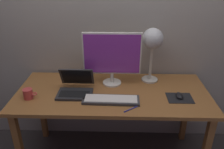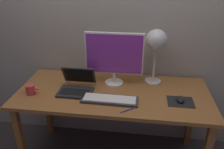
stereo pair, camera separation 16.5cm
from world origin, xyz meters
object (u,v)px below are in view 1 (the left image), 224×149
(laptop, at_px, (76,86))
(desk_lamp, at_px, (153,42))
(coffee_mug, at_px, (28,94))
(pen, at_px, (131,109))
(keyboard_main, at_px, (111,100))
(monitor, at_px, (112,56))
(mouse, at_px, (179,96))

(laptop, xyz_separation_m, desk_lamp, (0.64, 0.23, 0.31))
(desk_lamp, bearing_deg, coffee_mug, -160.93)
(coffee_mug, bearing_deg, desk_lamp, 19.07)
(laptop, bearing_deg, pen, -28.99)
(keyboard_main, height_order, coffee_mug, coffee_mug)
(monitor, distance_m, pen, 0.50)
(desk_lamp, relative_size, coffee_mug, 4.43)
(desk_lamp, height_order, coffee_mug, desk_lamp)
(coffee_mug, xyz_separation_m, pen, (0.81, -0.13, -0.04))
(monitor, bearing_deg, mouse, -22.63)
(keyboard_main, relative_size, laptop, 1.57)
(monitor, relative_size, desk_lamp, 1.02)
(keyboard_main, relative_size, mouse, 4.62)
(laptop, height_order, desk_lamp, desk_lamp)
(keyboard_main, bearing_deg, pen, -35.39)
(keyboard_main, xyz_separation_m, coffee_mug, (-0.65, 0.02, 0.03))
(monitor, xyz_separation_m, pen, (0.15, -0.40, -0.26))
(desk_lamp, xyz_separation_m, pen, (-0.19, -0.47, -0.36))
(laptop, distance_m, desk_lamp, 0.75)
(keyboard_main, relative_size, pen, 3.17)
(mouse, bearing_deg, coffee_mug, -177.94)
(coffee_mug, bearing_deg, monitor, 22.44)
(keyboard_main, bearing_deg, laptop, 154.69)
(mouse, relative_size, coffee_mug, 0.88)
(coffee_mug, bearing_deg, laptop, 18.32)
(pen, bearing_deg, coffee_mug, 170.78)
(laptop, relative_size, desk_lamp, 0.59)
(pen, bearing_deg, desk_lamp, 68.34)
(desk_lamp, xyz_separation_m, mouse, (0.20, -0.30, -0.35))
(keyboard_main, height_order, pen, keyboard_main)
(laptop, height_order, pen, laptop)
(mouse, bearing_deg, keyboard_main, -173.19)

